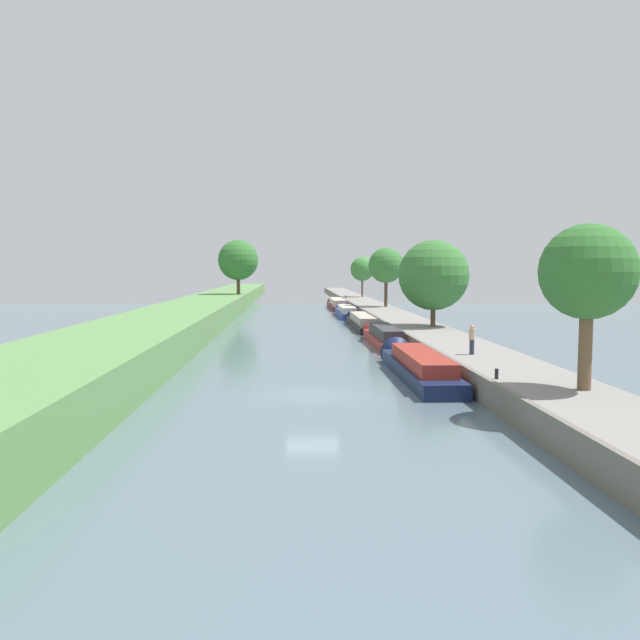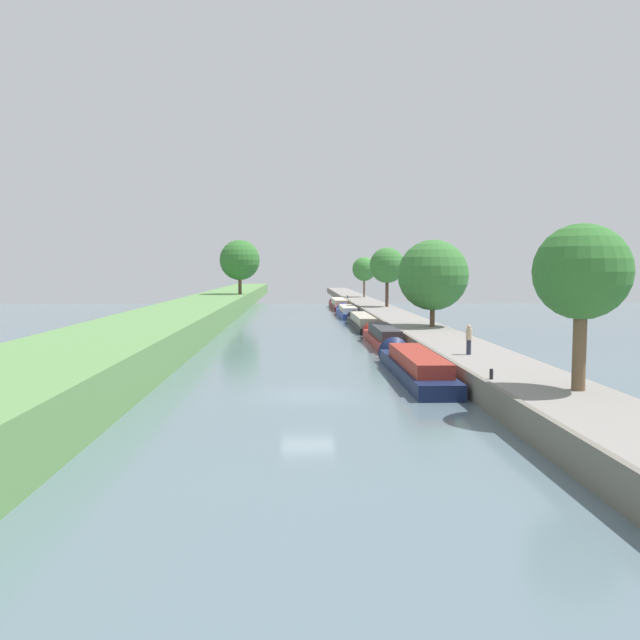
{
  "view_description": "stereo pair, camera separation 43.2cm",
  "coord_description": "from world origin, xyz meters",
  "px_view_note": "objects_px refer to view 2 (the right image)",
  "views": [
    {
      "loc": [
        -0.99,
        -29.87,
        5.93
      ],
      "look_at": [
        1.79,
        31.63,
        1.0
      ],
      "focal_mm": 35.93,
      "sensor_mm": 36.0,
      "label": 1
    },
    {
      "loc": [
        -0.55,
        -29.88,
        5.93
      ],
      "look_at": [
        1.79,
        31.63,
        1.0
      ],
      "focal_mm": 35.93,
      "sensor_mm": 36.0,
      "label": 2
    }
  ],
  "objects_px": {
    "narrowboat_red": "(382,336)",
    "person_walking": "(469,339)",
    "mooring_bollard_near": "(491,374)",
    "narrowboat_maroon": "(338,304)",
    "narrowboat_black": "(361,322)",
    "mooring_bollard_far": "(348,297)",
    "narrowboat_navy": "(413,365)",
    "narrowboat_blue": "(347,312)"
  },
  "relations": [
    {
      "from": "narrowboat_red",
      "to": "narrowboat_maroon",
      "type": "distance_m",
      "value": 45.93
    },
    {
      "from": "narrowboat_red",
      "to": "narrowboat_black",
      "type": "relative_size",
      "value": 0.81
    },
    {
      "from": "person_walking",
      "to": "narrowboat_blue",
      "type": "bearing_deg",
      "value": 94.06
    },
    {
      "from": "narrowboat_maroon",
      "to": "mooring_bollard_near",
      "type": "relative_size",
      "value": 37.19
    },
    {
      "from": "person_walking",
      "to": "narrowboat_maroon",
      "type": "bearing_deg",
      "value": 92.97
    },
    {
      "from": "mooring_bollard_near",
      "to": "narrowboat_red",
      "type": "bearing_deg",
      "value": 94.02
    },
    {
      "from": "narrowboat_black",
      "to": "person_walking",
      "type": "distance_m",
      "value": 30.06
    },
    {
      "from": "narrowboat_navy",
      "to": "narrowboat_red",
      "type": "distance_m",
      "value": 14.79
    },
    {
      "from": "narrowboat_blue",
      "to": "person_walking",
      "type": "xyz_separation_m",
      "value": [
        3.18,
        -44.75,
        1.51
      ]
    },
    {
      "from": "person_walking",
      "to": "mooring_bollard_near",
      "type": "bearing_deg",
      "value": -98.39
    },
    {
      "from": "narrowboat_maroon",
      "to": "mooring_bollard_far",
      "type": "distance_m",
      "value": 7.84
    },
    {
      "from": "narrowboat_red",
      "to": "person_walking",
      "type": "relative_size",
      "value": 7.89
    },
    {
      "from": "narrowboat_navy",
      "to": "person_walking",
      "type": "distance_m",
      "value": 3.4
    },
    {
      "from": "narrowboat_red",
      "to": "person_walking",
      "type": "distance_m",
      "value": 15.37
    },
    {
      "from": "narrowboat_black",
      "to": "narrowboat_red",
      "type": "bearing_deg",
      "value": -89.51
    },
    {
      "from": "person_walking",
      "to": "mooring_bollard_far",
      "type": "height_order",
      "value": "person_walking"
    },
    {
      "from": "narrowboat_navy",
      "to": "narrowboat_black",
      "type": "distance_m",
      "value": 29.62
    },
    {
      "from": "narrowboat_red",
      "to": "narrowboat_blue",
      "type": "xyz_separation_m",
      "value": [
        -0.4,
        29.7,
        -0.07
      ]
    },
    {
      "from": "narrowboat_navy",
      "to": "narrowboat_red",
      "type": "height_order",
      "value": "narrowboat_red"
    },
    {
      "from": "mooring_bollard_far",
      "to": "narrowboat_red",
      "type": "bearing_deg",
      "value": -91.73
    },
    {
      "from": "mooring_bollard_far",
      "to": "narrowboat_maroon",
      "type": "bearing_deg",
      "value": -104.86
    },
    {
      "from": "narrowboat_red",
      "to": "narrowboat_black",
      "type": "bearing_deg",
      "value": 90.49
    },
    {
      "from": "narrowboat_red",
      "to": "narrowboat_black",
      "type": "xyz_separation_m",
      "value": [
        -0.13,
        14.84,
        -0.07
      ]
    },
    {
      "from": "mooring_bollard_near",
      "to": "mooring_bollard_far",
      "type": "bearing_deg",
      "value": 90.0
    },
    {
      "from": "narrowboat_maroon",
      "to": "person_walking",
      "type": "relative_size",
      "value": 10.08
    },
    {
      "from": "narrowboat_black",
      "to": "mooring_bollard_near",
      "type": "bearing_deg",
      "value": -87.36
    },
    {
      "from": "mooring_bollard_near",
      "to": "person_walking",
      "type": "bearing_deg",
      "value": 81.61
    },
    {
      "from": "narrowboat_blue",
      "to": "narrowboat_maroon",
      "type": "bearing_deg",
      "value": 89.94
    },
    {
      "from": "narrowboat_black",
      "to": "person_walking",
      "type": "relative_size",
      "value": 9.7
    },
    {
      "from": "mooring_bollard_near",
      "to": "mooring_bollard_far",
      "type": "height_order",
      "value": "same"
    },
    {
      "from": "narrowboat_red",
      "to": "narrowboat_navy",
      "type": "bearing_deg",
      "value": -91.08
    },
    {
      "from": "person_walking",
      "to": "narrowboat_navy",
      "type": "bearing_deg",
      "value": 175.13
    },
    {
      "from": "narrowboat_blue",
      "to": "narrowboat_maroon",
      "type": "xyz_separation_m",
      "value": [
        0.02,
        16.23,
        0.06
      ]
    },
    {
      "from": "narrowboat_black",
      "to": "narrowboat_maroon",
      "type": "height_order",
      "value": "narrowboat_maroon"
    },
    {
      "from": "narrowboat_maroon",
      "to": "person_walking",
      "type": "xyz_separation_m",
      "value": [
        3.16,
        -60.98,
        1.45
      ]
    },
    {
      "from": "narrowboat_navy",
      "to": "mooring_bollard_near",
      "type": "relative_size",
      "value": 31.65
    },
    {
      "from": "mooring_bollard_near",
      "to": "narrowboat_navy",
      "type": "bearing_deg",
      "value": 103.09
    },
    {
      "from": "narrowboat_red",
      "to": "mooring_bollard_near",
      "type": "xyz_separation_m",
      "value": [
        1.61,
        -22.93,
        0.8
      ]
    },
    {
      "from": "narrowboat_black",
      "to": "mooring_bollard_far",
      "type": "relative_size",
      "value": 35.77
    },
    {
      "from": "narrowboat_black",
      "to": "narrowboat_blue",
      "type": "height_order",
      "value": "narrowboat_blue"
    },
    {
      "from": "narrowboat_red",
      "to": "mooring_bollard_far",
      "type": "distance_m",
      "value": 53.49
    },
    {
      "from": "narrowboat_black",
      "to": "mooring_bollard_near",
      "type": "relative_size",
      "value": 35.77
    }
  ]
}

